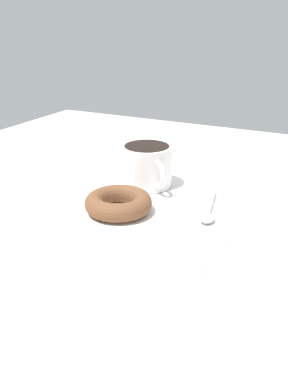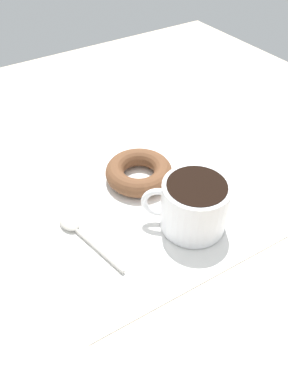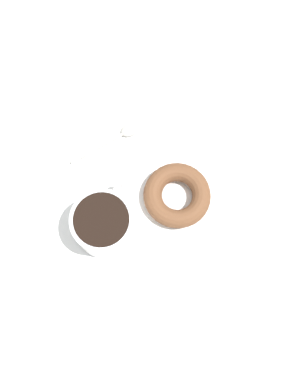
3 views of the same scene
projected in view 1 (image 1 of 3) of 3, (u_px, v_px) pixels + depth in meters
The scene contains 5 objects.
ground_plane at pixel (145, 211), 73.33cm from camera, with size 120.00×120.00×2.00cm, color beige.
napkin at pixel (144, 204), 73.60cm from camera, with size 33.14×33.14×0.30cm, color white.
coffee_cup at pixel (147, 165), 79.77cm from camera, with size 10.01×11.05×7.70cm.
donut at pixel (118, 203), 69.78cm from camera, with size 11.07×11.07×3.06cm, color brown.
spoon at pixel (209, 213), 68.75cm from camera, with size 13.71×4.25×0.90cm.
Camera 1 is at (59.42, 29.78, 30.16)cm, focal length 40.00 mm.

